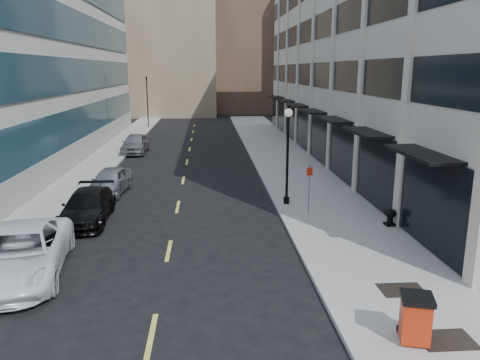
{
  "coord_description": "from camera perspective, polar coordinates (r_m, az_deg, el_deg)",
  "views": [
    {
      "loc": [
        1.57,
        -9.3,
        6.9
      ],
      "look_at": [
        2.99,
        10.72,
        2.15
      ],
      "focal_mm": 35.0,
      "sensor_mm": 36.0,
      "label": 1
    }
  ],
  "objects": [
    {
      "name": "sidewalk_right",
      "position": [
        30.66,
        7.2,
        0.35
      ],
      "size": [
        5.0,
        80.0,
        0.15
      ],
      "primitive_type": "cube",
      "color": "gray",
      "rests_on": "ground"
    },
    {
      "name": "sidewalk_left",
      "position": [
        31.14,
        -18.97,
        -0.07
      ],
      "size": [
        3.0,
        80.0,
        0.15
      ],
      "primitive_type": "cube",
      "color": "gray",
      "rests_on": "ground"
    },
    {
      "name": "building_right",
      "position": [
        39.47,
        19.61,
        15.62
      ],
      "size": [
        15.3,
        46.5,
        18.25
      ],
      "color": "beige",
      "rests_on": "ground"
    },
    {
      "name": "skyline_tan_near",
      "position": [
        77.82,
        -8.59,
        18.41
      ],
      "size": [
        14.0,
        18.0,
        28.0
      ],
      "primitive_type": "cube",
      "color": "#998564",
      "rests_on": "ground"
    },
    {
      "name": "skyline_brown",
      "position": [
        82.17,
        0.49,
        20.38
      ],
      "size": [
        12.0,
        16.0,
        34.0
      ],
      "primitive_type": "cube",
      "color": "brown",
      "rests_on": "ground"
    },
    {
      "name": "skyline_tan_far",
      "position": [
        88.77,
        -14.71,
        15.55
      ],
      "size": [
        12.0,
        14.0,
        22.0
      ],
      "primitive_type": "cube",
      "color": "#998564",
      "rests_on": "ground"
    },
    {
      "name": "skyline_stone",
      "position": [
        77.13,
        8.55,
        15.48
      ],
      "size": [
        10.0,
        14.0,
        20.0
      ],
      "primitive_type": "cube",
      "color": "beige",
      "rests_on": "ground"
    },
    {
      "name": "grate_mid",
      "position": [
        13.71,
        23.85,
        -17.39
      ],
      "size": [
        1.4,
        1.0,
        0.01
      ],
      "primitive_type": "cube",
      "color": "black",
      "rests_on": "sidewalk_right"
    },
    {
      "name": "grate_far",
      "position": [
        15.92,
        19.13,
        -12.53
      ],
      "size": [
        1.4,
        1.0,
        0.01
      ],
      "primitive_type": "cube",
      "color": "black",
      "rests_on": "sidewalk_right"
    },
    {
      "name": "road_centerline",
      "position": [
        27.23,
        -7.23,
        -1.45
      ],
      "size": [
        0.15,
        68.2,
        0.01
      ],
      "color": "#D8CC4C",
      "rests_on": "ground"
    },
    {
      "name": "traffic_signal",
      "position": [
        57.74,
        -11.34,
        11.89
      ],
      "size": [
        0.66,
        0.66,
        6.98
      ],
      "color": "black",
      "rests_on": "ground"
    },
    {
      "name": "car_white_van",
      "position": [
        17.64,
        -25.2,
        -8.07
      ],
      "size": [
        3.63,
        6.43,
        1.7
      ],
      "primitive_type": "imported",
      "rotation": [
        0.0,
        0.0,
        0.14
      ],
      "color": "white",
      "rests_on": "ground"
    },
    {
      "name": "car_black_pickup",
      "position": [
        22.76,
        -18.12,
        -3.11
      ],
      "size": [
        2.18,
        5.04,
        1.44
      ],
      "primitive_type": "imported",
      "rotation": [
        0.0,
        0.0,
        0.03
      ],
      "color": "black",
      "rests_on": "ground"
    },
    {
      "name": "car_silver_sedan",
      "position": [
        27.48,
        -15.54,
        -0.12
      ],
      "size": [
        2.19,
        4.52,
        1.49
      ],
      "primitive_type": "imported",
      "rotation": [
        0.0,
        0.0,
        -0.1
      ],
      "color": "gray",
      "rests_on": "ground"
    },
    {
      "name": "car_grey_sedan",
      "position": [
        40.47,
        -12.65,
        4.36
      ],
      "size": [
        2.08,
        4.88,
        1.64
      ],
      "primitive_type": "imported",
      "rotation": [
        0.0,
        0.0,
        -0.03
      ],
      "color": "gray",
      "rests_on": "ground"
    },
    {
      "name": "trash_bin",
      "position": [
        13.02,
        20.6,
        -15.36
      ],
      "size": [
        0.97,
        0.98,
        1.28
      ],
      "rotation": [
        0.0,
        0.0,
        -0.28
      ],
      "color": "#B7280C",
      "rests_on": "sidewalk_right"
    },
    {
      "name": "lamppost",
      "position": [
        23.69,
        5.83,
        3.98
      ],
      "size": [
        0.42,
        0.42,
        4.99
      ],
      "color": "black",
      "rests_on": "sidewalk_right"
    },
    {
      "name": "sign_post",
      "position": [
        22.5,
        8.45,
        -0.2
      ],
      "size": [
        0.28,
        0.08,
        2.39
      ],
      "rotation": [
        0.0,
        0.0,
        0.15
      ],
      "color": "slate",
      "rests_on": "sidewalk_right"
    },
    {
      "name": "urn_planter",
      "position": [
        21.76,
        17.84,
        -4.13
      ],
      "size": [
        0.55,
        0.55,
        0.76
      ],
      "rotation": [
        0.0,
        0.0,
        0.13
      ],
      "color": "black",
      "rests_on": "sidewalk_right"
    }
  ]
}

